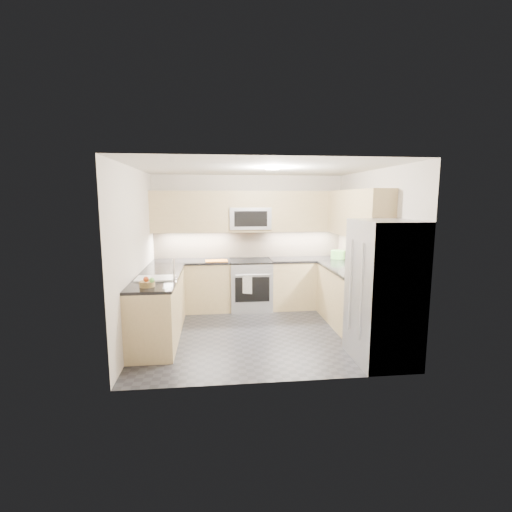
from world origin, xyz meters
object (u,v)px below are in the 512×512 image
Objects in this scene: gas_range at (251,285)px; cutting_board at (217,261)px; microwave at (250,218)px; utensil_bowl at (338,255)px; fruit_basket at (147,284)px; refrigerator at (384,292)px.

cutting_board is at bearing -170.78° from gas_range.
gas_range is 0.80m from cutting_board.
microwave is at bearing 19.86° from cutting_board.
utensil_bowl is 3.73m from fruit_basket.
fruit_basket reaches higher than gas_range.
cutting_board is (-0.63, -0.10, 0.49)m from gas_range.
fruit_basket reaches higher than cutting_board.
microwave is 1.01m from cutting_board.
gas_range is 1.25m from microwave.
utensil_bowl is (0.21, 2.37, 0.12)m from refrigerator.
microwave reaches higher than refrigerator.
utensil_bowl is 1.36× the size of fruit_basket.
fruit_basket is (-3.19, -1.94, -0.04)m from utensil_bowl.
gas_range is 2.30× the size of cutting_board.
microwave is 1.92× the size of cutting_board.
gas_range is 0.51× the size of refrigerator.
refrigerator reaches higher than gas_range.
refrigerator is 3.12m from cutting_board.
refrigerator is at bearing -8.32° from fruit_basket.
fruit_basket is (-1.53, -1.99, 0.52)m from gas_range.
cutting_board reaches higher than gas_range.
microwave reaches higher than fruit_basket.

